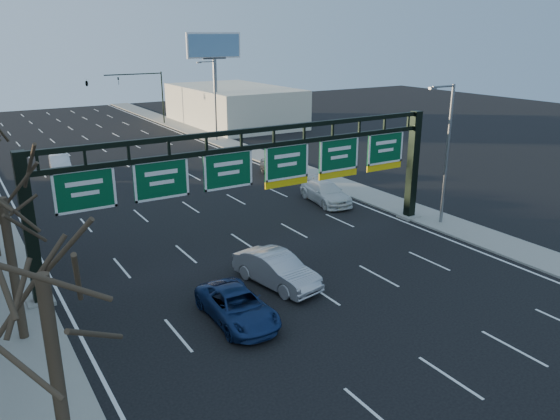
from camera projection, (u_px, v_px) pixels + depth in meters
ground at (347, 310)px, 24.74m from camera, size 160.00×160.00×0.00m
sidewalk_right at (319, 177)px, 47.29m from camera, size 3.00×120.00×0.12m
lane_markings at (180, 200)px, 40.89m from camera, size 21.60×120.00×0.01m
sign_gantry at (261, 174)px, 29.85m from camera, size 24.60×1.20×7.20m
building_right_distant at (234, 105)px, 74.38m from camera, size 12.00×20.00×5.00m
tree_near at (36, 234)px, 12.77m from camera, size 3.60×3.60×8.86m
streetlight_near at (446, 148)px, 34.26m from camera, size 2.15×0.22×9.00m
streetlight_far at (214, 96)px, 61.73m from camera, size 2.15×0.22×9.00m
billboard_right at (214, 58)px, 65.79m from camera, size 7.00×0.50×12.00m
traffic_signal_mast at (116, 85)px, 70.32m from camera, size 10.16×0.54×7.00m
car_blue_suv at (237, 306)px, 23.64m from camera, size 2.42×5.01×1.37m
car_silver_sedan at (276, 269)px, 26.97m from camera, size 2.64×5.21×1.64m
car_white_wagon at (325, 192)px, 40.18m from camera, size 2.80×5.50×1.53m
car_grey_far at (277, 167)px, 47.54m from camera, size 2.60×4.94×1.60m
car_silver_distant at (60, 164)px, 48.70m from camera, size 2.16×4.87×1.56m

